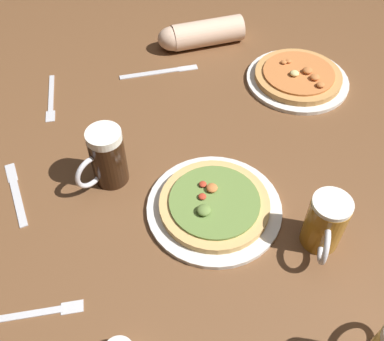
% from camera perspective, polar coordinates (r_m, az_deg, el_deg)
% --- Properties ---
extents(ground_plane, '(2.40, 2.40, 0.03)m').
position_cam_1_polar(ground_plane, '(1.11, 0.00, -1.18)').
color(ground_plane, brown).
extents(pizza_plate_near, '(0.31, 0.31, 0.05)m').
position_cam_1_polar(pizza_plate_near, '(1.02, 2.88, -4.51)').
color(pizza_plate_near, silver).
rests_on(pizza_plate_near, ground_plane).
extents(pizza_plate_far, '(0.31, 0.31, 0.05)m').
position_cam_1_polar(pizza_plate_far, '(1.39, 13.49, 11.60)').
color(pizza_plate_far, silver).
rests_on(pizza_plate_far, ground_plane).
extents(beer_mug_dark, '(0.11, 0.12, 0.15)m').
position_cam_1_polar(beer_mug_dark, '(1.05, -10.95, 1.67)').
color(beer_mug_dark, black).
rests_on(beer_mug_dark, ground_plane).
extents(beer_mug_pale, '(0.08, 0.14, 0.14)m').
position_cam_1_polar(beer_mug_pale, '(0.97, 16.81, -6.57)').
color(beer_mug_pale, '#9E6619').
rests_on(beer_mug_pale, ground_plane).
extents(fork_left, '(0.05, 0.21, 0.01)m').
position_cam_1_polar(fork_left, '(1.36, -17.73, 8.85)').
color(fork_left, silver).
rests_on(fork_left, ground_plane).
extents(knife_right, '(0.24, 0.07, 0.01)m').
position_cam_1_polar(knife_right, '(1.40, -4.23, 12.59)').
color(knife_right, silver).
rests_on(knife_right, ground_plane).
extents(fork_spare, '(0.23, 0.05, 0.01)m').
position_cam_1_polar(fork_spare, '(0.96, -20.46, -16.97)').
color(fork_spare, silver).
rests_on(fork_spare, ground_plane).
extents(knife_spare, '(0.10, 0.20, 0.01)m').
position_cam_1_polar(knife_spare, '(1.14, -21.75, -2.70)').
color(knife_spare, silver).
rests_on(knife_spare, ground_plane).
extents(diner_arm, '(0.28, 0.14, 0.08)m').
position_cam_1_polar(diner_arm, '(1.50, 0.82, 17.15)').
color(diner_arm, beige).
rests_on(diner_arm, ground_plane).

